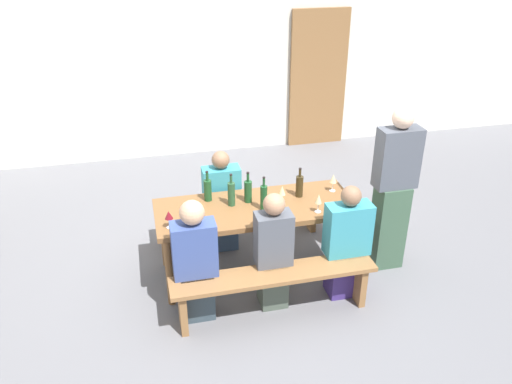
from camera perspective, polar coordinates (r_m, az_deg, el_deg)
name	(u,v)px	position (r m, az deg, el deg)	size (l,w,h in m)	color
ground_plane	(256,270)	(5.29, 0.00, -8.70)	(24.00, 24.00, 0.00)	slate
back_wall	(202,47)	(7.74, -6.06, 15.83)	(14.00, 0.20, 3.20)	silver
wooden_door	(318,79)	(8.15, 6.94, 12.38)	(0.90, 0.06, 2.10)	olive
tasting_table	(256,214)	(4.93, 0.00, -2.42)	(1.92, 0.76, 0.75)	brown
bench_near	(274,282)	(4.56, 2.03, -9.97)	(1.82, 0.30, 0.45)	olive
bench_far	(242,209)	(5.66, -1.61, -1.90)	(1.82, 0.30, 0.45)	olive
wine_bottle_0	(231,193)	(4.86, -2.76, -0.16)	(0.07, 0.07, 0.33)	#234C2D
wine_bottle_1	(208,190)	(4.97, -5.40, 0.26)	(0.08, 0.08, 0.31)	#194723
wine_bottle_2	(248,191)	(4.92, -0.89, 0.13)	(0.07, 0.07, 0.31)	#194723
wine_bottle_3	(299,186)	(5.04, 4.87, 0.71)	(0.07, 0.07, 0.31)	#332814
wine_bottle_4	(264,197)	(4.77, 0.87, -0.58)	(0.07, 0.07, 0.34)	#194723
wine_glass_0	(169,216)	(4.55, -9.71, -2.61)	(0.07, 0.07, 0.17)	silver
wine_glass_1	(319,200)	(4.76, 6.99, -0.85)	(0.06, 0.06, 0.18)	silver
wine_glass_2	(282,191)	(4.94, 2.93, 0.12)	(0.07, 0.07, 0.16)	silver
wine_glass_3	(345,194)	(4.90, 9.90, -0.17)	(0.07, 0.07, 0.19)	silver
wine_glass_4	(333,179)	(5.17, 8.61, 1.43)	(0.07, 0.07, 0.18)	silver
seated_guest_near_0	(195,263)	(4.46, -6.79, -7.90)	(0.38, 0.24, 1.16)	#33424C
seated_guest_near_1	(273,253)	(4.57, 1.93, -6.87)	(0.32, 0.24, 1.14)	#465145
seated_guest_near_2	(346,245)	(4.78, 10.06, -5.85)	(0.41, 0.24, 1.13)	navy
seated_guest_far_0	(222,204)	(5.41, -3.80, -1.30)	(0.39, 0.24, 1.12)	#38506E
standing_host	(393,193)	(5.15, 15.01, -0.14)	(0.40, 0.24, 1.69)	#3A5741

